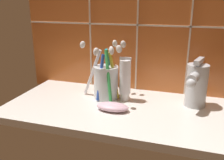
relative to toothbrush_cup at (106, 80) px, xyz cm
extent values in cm
cube|color=silver|center=(5.16, -4.99, -6.62)|extent=(61.81, 31.00, 2.00)
cube|color=#C6662D|center=(5.16, 10.76, 22.15)|extent=(71.81, 1.50, 59.53)
cube|color=beige|center=(5.16, 9.91, 15.00)|extent=(71.81, 0.24, 0.50)
cube|color=beige|center=(-8.75, 9.91, 22.15)|extent=(0.50, 0.24, 59.53)
cube|color=beige|center=(6.71, 9.91, 22.15)|extent=(0.50, 0.24, 59.53)
cube|color=beige|center=(22.16, 9.91, 22.15)|extent=(0.50, 0.24, 59.53)
cylinder|color=silver|center=(-0.05, -0.02, -0.79)|extent=(7.22, 7.22, 9.64)
cylinder|color=yellow|center=(2.39, -0.20, 1.53)|extent=(3.39, 1.17, 13.66)
ellipsoid|color=white|center=(3.80, -0.09, 9.36)|extent=(2.15, 1.46, 2.47)
cylinder|color=orange|center=(2.08, 2.73, 1.81)|extent=(4.13, 4.75, 14.34)
ellipsoid|color=white|center=(3.74, 4.75, 9.89)|extent=(2.45, 2.59, 2.61)
cylinder|color=teal|center=(0.34, 2.91, 1.81)|extent=(2.45, 4.74, 14.30)
ellipsoid|color=white|center=(1.09, 4.99, 9.91)|extent=(1.98, 2.52, 2.57)
cylinder|color=white|center=(-4.39, 0.25, 1.78)|extent=(6.55, 2.25, 14.34)
ellipsoid|color=white|center=(-7.57, 0.93, 9.80)|extent=(2.61, 1.77, 2.67)
cylinder|color=blue|center=(-0.96, -2.35, 1.33)|extent=(2.35, 3.30, 13.25)
ellipsoid|color=white|center=(-1.62, -3.57, 8.96)|extent=(2.12, 2.43, 2.47)
cylinder|color=green|center=(1.76, -3.24, 1.87)|extent=(4.10, 5.54, 14.49)
ellipsoid|color=white|center=(3.41, -5.72, 9.99)|extent=(2.38, 2.67, 2.65)
cylinder|color=white|center=(5.69, -0.02, -4.54)|extent=(2.74, 2.74, 2.16)
cylinder|color=white|center=(5.69, -0.02, 1.47)|extent=(3.22, 3.22, 9.85)
cube|color=silver|center=(5.69, -0.02, 6.79)|extent=(3.38, 0.36, 0.80)
cylinder|color=silver|center=(25.13, 1.94, 0.22)|extent=(5.73, 5.73, 11.66)
cylinder|color=silver|center=(24.35, -1.10, 3.48)|extent=(4.06, 6.72, 2.58)
sphere|color=silver|center=(23.58, -4.15, 2.62)|extent=(2.41, 2.41, 2.41)
cube|color=silver|center=(25.13, 1.94, 7.05)|extent=(2.84, 6.16, 1.20)
ellipsoid|color=#DBB2C6|center=(4.45, -8.05, -4.58)|extent=(8.70, 4.80, 2.07)
camera|label=1|loc=(22.42, -65.66, 22.55)|focal=40.00mm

